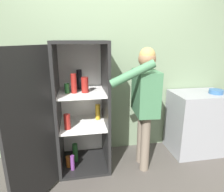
% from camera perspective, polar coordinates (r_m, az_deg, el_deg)
% --- Properties ---
extents(ground_plane, '(12.00, 12.00, 0.00)m').
position_cam_1_polar(ground_plane, '(2.49, 2.42, -25.59)').
color(ground_plane, '#4C4742').
extents(wall_back, '(7.00, 0.06, 2.55)m').
position_cam_1_polar(wall_back, '(2.85, -1.65, 8.45)').
color(wall_back, gray).
rests_on(wall_back, ground_plane).
extents(refrigerator, '(1.02, 1.18, 1.64)m').
position_cam_1_polar(refrigerator, '(2.49, -11.09, -4.00)').
color(refrigerator, black).
rests_on(refrigerator, ground_plane).
extents(person, '(0.63, 0.60, 1.56)m').
position_cam_1_polar(person, '(2.48, 9.30, -0.04)').
color(person, '#726656').
rests_on(person, ground_plane).
extents(counter, '(0.78, 0.56, 0.91)m').
position_cam_1_polar(counter, '(3.24, 23.13, -6.96)').
color(counter, gray).
rests_on(counter, ground_plane).
extents(bowl, '(0.19, 0.19, 0.06)m').
position_cam_1_polar(bowl, '(3.14, 27.60, 1.12)').
color(bowl, '#335B8E').
rests_on(bowl, counter).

